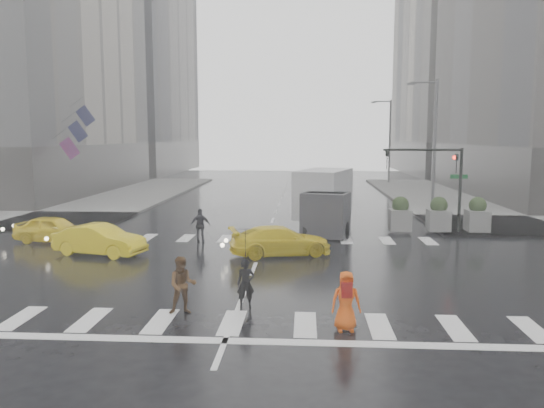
# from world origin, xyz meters

# --- Properties ---
(ground) EXTENTS (120.00, 120.00, 0.00)m
(ground) POSITION_xyz_m (0.00, 0.00, 0.00)
(ground) COLOR black
(ground) RESTS_ON ground
(sidewalk_nw) EXTENTS (35.00, 35.00, 0.15)m
(sidewalk_nw) POSITION_xyz_m (-19.50, 17.50, 0.07)
(sidewalk_nw) COLOR slate
(sidewalk_nw) RESTS_ON ground
(building_nw_far) EXTENTS (26.05, 26.05, 44.00)m
(building_nw_far) POSITION_xyz_m (-29.00, 56.00, 20.19)
(building_nw_far) COLOR #64615C
(building_nw_far) RESTS_ON ground
(building_ne_far) EXTENTS (26.05, 26.05, 36.00)m
(building_ne_far) POSITION_xyz_m (29.00, 56.00, 16.27)
(building_ne_far) COLOR #A9A193
(building_ne_far) RESTS_ON ground
(road_markings) EXTENTS (18.00, 48.00, 0.01)m
(road_markings) POSITION_xyz_m (0.00, 0.00, 0.01)
(road_markings) COLOR silver
(road_markings) RESTS_ON ground
(traffic_signal_pole) EXTENTS (4.45, 0.42, 4.50)m
(traffic_signal_pole) POSITION_xyz_m (9.01, 8.01, 3.22)
(traffic_signal_pole) COLOR black
(traffic_signal_pole) RESTS_ON ground
(street_lamp_near) EXTENTS (2.15, 0.22, 9.00)m
(street_lamp_near) POSITION_xyz_m (10.87, 18.00, 4.95)
(street_lamp_near) COLOR #59595B
(street_lamp_near) RESTS_ON ground
(street_lamp_far) EXTENTS (2.15, 0.22, 9.00)m
(street_lamp_far) POSITION_xyz_m (10.87, 38.00, 4.95)
(street_lamp_far) COLOR #59595B
(street_lamp_far) RESTS_ON ground
(planter_west) EXTENTS (1.10, 1.10, 1.80)m
(planter_west) POSITION_xyz_m (7.00, 8.20, 0.98)
(planter_west) COLOR slate
(planter_west) RESTS_ON ground
(planter_mid) EXTENTS (1.10, 1.10, 1.80)m
(planter_mid) POSITION_xyz_m (9.00, 8.20, 0.98)
(planter_mid) COLOR slate
(planter_mid) RESTS_ON ground
(planter_east) EXTENTS (1.10, 1.10, 1.80)m
(planter_east) POSITION_xyz_m (11.00, 8.20, 0.98)
(planter_east) COLOR slate
(planter_east) RESTS_ON ground
(flag_cluster) EXTENTS (2.87, 3.06, 4.69)m
(flag_cluster) POSITION_xyz_m (-15.08, 18.50, 5.64)
(flag_cluster) COLOR #59595B
(flag_cluster) RESTS_ON ground
(pedestrian_black) EXTENTS (1.12, 1.14, 2.43)m
(pedestrian_black) POSITION_xyz_m (0.23, -4.66, 1.68)
(pedestrian_black) COLOR black
(pedestrian_black) RESTS_ON ground
(pedestrian_brown) EXTENTS (0.93, 0.79, 1.67)m
(pedestrian_brown) POSITION_xyz_m (-1.53, -5.29, 0.83)
(pedestrian_brown) COLOR #4E331B
(pedestrian_brown) RESTS_ON ground
(pedestrian_orange) EXTENTS (0.82, 0.57, 1.59)m
(pedestrian_orange) POSITION_xyz_m (3.06, -6.38, 0.81)
(pedestrian_orange) COLOR #EC5310
(pedestrian_orange) RESTS_ON ground
(pedestrian_far_a) EXTENTS (0.97, 0.60, 1.65)m
(pedestrian_far_a) POSITION_xyz_m (-3.05, 5.00, 0.82)
(pedestrian_far_a) COLOR black
(pedestrian_far_a) RESTS_ON ground
(pedestrian_far_b) EXTENTS (1.31, 1.24, 1.80)m
(pedestrian_far_b) POSITION_xyz_m (2.45, 7.40, 0.90)
(pedestrian_far_b) COLOR black
(pedestrian_far_b) RESTS_ON ground
(taxi_front) EXTENTS (3.90, 1.92, 1.28)m
(taxi_front) POSITION_xyz_m (-10.13, 4.59, 0.64)
(taxi_front) COLOR yellow
(taxi_front) RESTS_ON ground
(taxi_mid) EXTENTS (4.21, 2.37, 1.32)m
(taxi_mid) POSITION_xyz_m (-6.85, 2.01, 0.66)
(taxi_mid) COLOR yellow
(taxi_mid) RESTS_ON ground
(taxi_rear) EXTENTS (4.18, 2.75, 1.26)m
(taxi_rear) POSITION_xyz_m (0.92, 2.45, 0.63)
(taxi_rear) COLOR yellow
(taxi_rear) RESTS_ON ground
(box_truck) EXTENTS (2.30, 6.12, 3.25)m
(box_truck) POSITION_xyz_m (3.00, 8.75, 1.74)
(box_truck) COLOR silver
(box_truck) RESTS_ON ground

